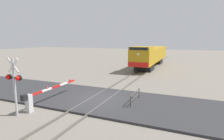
% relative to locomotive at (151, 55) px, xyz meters
% --- Properties ---
extents(ground_plane, '(160.00, 160.00, 0.00)m').
position_rel_locomotive_xyz_m(ground_plane, '(0.00, -20.13, -2.04)').
color(ground_plane, slate).
extents(rail_track_left, '(0.08, 80.00, 0.15)m').
position_rel_locomotive_xyz_m(rail_track_left, '(-0.72, -20.13, -1.96)').
color(rail_track_left, '#59544C').
rests_on(rail_track_left, ground_plane).
extents(rail_track_right, '(0.08, 80.00, 0.15)m').
position_rel_locomotive_xyz_m(rail_track_right, '(0.72, -20.13, -1.96)').
color(rail_track_right, '#59544C').
rests_on(rail_track_right, ground_plane).
extents(road_surface, '(36.00, 6.29, 0.15)m').
position_rel_locomotive_xyz_m(road_surface, '(0.00, -20.13, -1.97)').
color(road_surface, '#2D2D30').
rests_on(road_surface, ground_plane).
extents(locomotive, '(2.97, 17.36, 3.81)m').
position_rel_locomotive_xyz_m(locomotive, '(0.00, 0.00, 0.00)').
color(locomotive, black).
rests_on(locomotive, ground_plane).
extents(crossing_signal, '(1.18, 0.33, 3.73)m').
position_rel_locomotive_xyz_m(crossing_signal, '(-3.48, -24.94, 0.25)').
color(crossing_signal, '#ADADB2').
rests_on(crossing_signal, ground_plane).
extents(crossing_gate, '(0.36, 5.77, 1.32)m').
position_rel_locomotive_xyz_m(crossing_gate, '(-3.21, -23.46, -1.21)').
color(crossing_gate, silver).
rests_on(crossing_gate, ground_plane).
extents(guard_railing, '(0.08, 2.32, 0.95)m').
position_rel_locomotive_xyz_m(guard_railing, '(2.89, -19.84, -1.43)').
color(guard_railing, '#4C4742').
rests_on(guard_railing, ground_plane).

